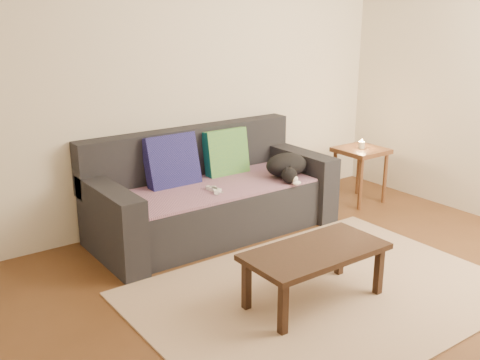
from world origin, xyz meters
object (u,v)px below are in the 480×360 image
at_px(wii_remote_a, 214,189).
at_px(wii_remote_b, 215,190).
at_px(sofa, 210,197).
at_px(coffee_table, 315,256).
at_px(side_table, 361,158).
at_px(cat, 287,166).

distance_m(wii_remote_a, wii_remote_b, 0.03).
distance_m(sofa, coffee_table, 1.46).
bearing_deg(sofa, coffee_table, -95.04).
distance_m(wii_remote_a, side_table, 1.74).
xyz_separation_m(wii_remote_b, coffee_table, (-0.03, -1.22, -0.12)).
height_order(wii_remote_b, coffee_table, wii_remote_b).
height_order(sofa, wii_remote_a, sofa).
height_order(sofa, coffee_table, sofa).
bearing_deg(wii_remote_a, coffee_table, 165.14).
relative_size(cat, side_table, 0.91).
xyz_separation_m(wii_remote_a, wii_remote_b, (-0.01, -0.03, 0.00)).
xyz_separation_m(sofa, coffee_table, (-0.13, -1.46, 0.03)).
relative_size(cat, wii_remote_a, 3.36).
bearing_deg(side_table, wii_remote_a, 179.38).
xyz_separation_m(cat, wii_remote_a, (-0.75, 0.05, -0.09)).
distance_m(sofa, cat, 0.74).
bearing_deg(sofa, wii_remote_a, -115.49).
xyz_separation_m(cat, wii_remote_b, (-0.75, 0.02, -0.09)).
xyz_separation_m(sofa, cat, (0.65, -0.25, 0.23)).
distance_m(wii_remote_b, side_table, 1.74).
bearing_deg(side_table, sofa, 172.31).
relative_size(sofa, wii_remote_b, 14.00).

